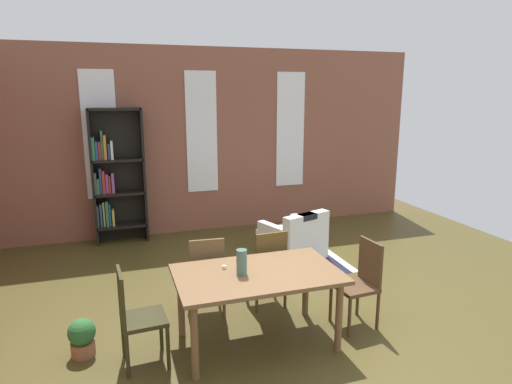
# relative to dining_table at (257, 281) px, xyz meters

# --- Properties ---
(ground_plane) EXTENTS (9.69, 9.69, 0.00)m
(ground_plane) POSITION_rel_dining_table_xyz_m (0.26, 0.21, -0.68)
(ground_plane) COLOR #4C421D
(back_wall_brick) EXTENTS (8.28, 0.12, 3.27)m
(back_wall_brick) POSITION_rel_dining_table_xyz_m (0.26, 3.99, 0.96)
(back_wall_brick) COLOR brown
(back_wall_brick) RESTS_ON ground
(window_pane_0) EXTENTS (0.55, 0.02, 2.13)m
(window_pane_0) POSITION_rel_dining_table_xyz_m (-1.44, 3.92, 1.12)
(window_pane_0) COLOR white
(window_pane_1) EXTENTS (0.55, 0.02, 2.13)m
(window_pane_1) POSITION_rel_dining_table_xyz_m (0.26, 3.92, 1.12)
(window_pane_1) COLOR white
(window_pane_2) EXTENTS (0.55, 0.02, 2.13)m
(window_pane_2) POSITION_rel_dining_table_xyz_m (1.96, 3.92, 1.12)
(window_pane_2) COLOR white
(dining_table) EXTENTS (1.62, 0.98, 0.77)m
(dining_table) POSITION_rel_dining_table_xyz_m (0.00, 0.00, 0.00)
(dining_table) COLOR brown
(dining_table) RESTS_ON ground
(vase_on_table) EXTENTS (0.10, 0.10, 0.25)m
(vase_on_table) POSITION_rel_dining_table_xyz_m (-0.16, 0.00, 0.22)
(vase_on_table) COLOR #4C7266
(vase_on_table) RESTS_ON dining_table
(tealight_candle_0) EXTENTS (0.04, 0.04, 0.03)m
(tealight_candle_0) POSITION_rel_dining_table_xyz_m (-0.29, 0.19, 0.11)
(tealight_candle_0) COLOR silver
(tealight_candle_0) RESTS_ON dining_table
(dining_chair_far_left) EXTENTS (0.43, 0.43, 0.95)m
(dining_chair_far_left) POSITION_rel_dining_table_xyz_m (-0.37, 0.71, -0.16)
(dining_chair_far_left) COLOR brown
(dining_chair_far_left) RESTS_ON ground
(dining_chair_head_right) EXTENTS (0.43, 0.43, 0.95)m
(dining_chair_head_right) POSITION_rel_dining_table_xyz_m (1.18, 0.01, -0.16)
(dining_chair_head_right) COLOR #513620
(dining_chair_head_right) RESTS_ON ground
(dining_chair_far_right) EXTENTS (0.42, 0.42, 0.95)m
(dining_chair_far_right) POSITION_rel_dining_table_xyz_m (0.37, 0.71, -0.16)
(dining_chair_far_right) COLOR brown
(dining_chair_far_right) RESTS_ON ground
(dining_chair_head_left) EXTENTS (0.43, 0.43, 0.95)m
(dining_chair_head_left) POSITION_rel_dining_table_xyz_m (-1.18, -0.01, -0.16)
(dining_chair_head_left) COLOR #302D16
(dining_chair_head_left) RESTS_ON ground
(bookshelf_tall) EXTENTS (0.85, 0.33, 2.25)m
(bookshelf_tall) POSITION_rel_dining_table_xyz_m (-1.27, 3.74, 0.46)
(bookshelf_tall) COLOR black
(bookshelf_tall) RESTS_ON ground
(armchair_white) EXTENTS (1.02, 1.02, 0.75)m
(armchair_white) POSITION_rel_dining_table_xyz_m (1.30, 2.12, -0.40)
(armchair_white) COLOR silver
(armchair_white) RESTS_ON ground
(potted_plant_by_shelf) EXTENTS (0.26, 0.26, 0.38)m
(potted_plant_by_shelf) POSITION_rel_dining_table_xyz_m (-1.68, 0.32, -0.48)
(potted_plant_by_shelf) COLOR #9E6042
(potted_plant_by_shelf) RESTS_ON ground
(striped_rug) EXTENTS (1.15, 1.02, 0.01)m
(striped_rug) POSITION_rel_dining_table_xyz_m (1.38, 1.77, -0.67)
(striped_rug) COLOR #1E1E33
(striped_rug) RESTS_ON ground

